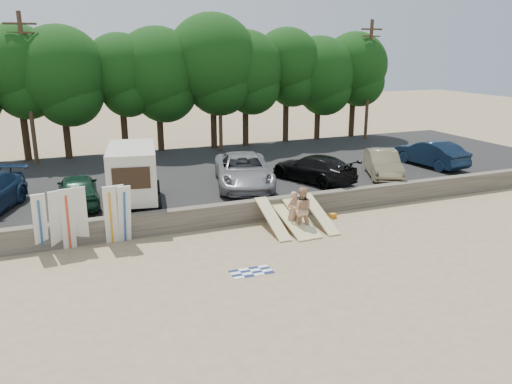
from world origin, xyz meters
TOP-DOWN VIEW (x-y plane):
  - ground at (0.00, 0.00)m, footprint 120.00×120.00m
  - seawall at (0.00, 3.00)m, footprint 44.00×0.50m
  - parking_lot at (0.00, 10.50)m, footprint 44.00×14.50m
  - treeline at (-0.17, 17.43)m, footprint 32.92×6.68m
  - utility_poles at (2.00, 16.00)m, footprint 25.80×0.26m
  - box_trailer at (-5.63, 5.57)m, footprint 2.92×4.45m
  - car_1 at (-8.03, 6.26)m, footprint 1.85×4.39m
  - car_2 at (0.13, 6.46)m, footprint 4.19×6.48m
  - car_3 at (3.95, 5.96)m, footprint 3.72×5.42m
  - car_4 at (8.05, 5.44)m, footprint 3.26×4.68m
  - car_5 at (12.29, 6.53)m, footprint 2.18×4.94m
  - surfboard_upright_0 at (-9.61, 2.52)m, footprint 0.59×0.87m
  - surfboard_upright_1 at (-9.04, 2.53)m, footprint 0.60×0.77m
  - surfboard_upright_2 at (-8.62, 2.50)m, footprint 0.53×0.57m
  - surfboard_upright_3 at (-8.13, 2.61)m, footprint 0.52×0.56m
  - surfboard_upright_4 at (-7.02, 2.43)m, footprint 0.54×0.71m
  - surfboard_upright_5 at (-6.76, 2.45)m, footprint 0.58×0.71m
  - surfboard_upright_6 at (-6.49, 2.40)m, footprint 0.52×0.80m
  - surfboard_low_0 at (-0.39, 1.51)m, footprint 0.56×2.83m
  - surfboard_low_1 at (0.36, 1.34)m, footprint 0.56×2.92m
  - surfboard_low_2 at (0.91, 1.34)m, footprint 0.56×2.88m
  - surfboard_low_3 at (1.81, 1.35)m, footprint 0.56×2.83m
  - beachgoer_a at (0.53, 1.44)m, footprint 0.72×0.60m
  - beachgoer_b at (0.78, 1.08)m, footprint 1.19×1.10m
  - cooler at (1.40, 2.06)m, footprint 0.45×0.40m
  - gear_bag at (2.90, 2.01)m, footprint 0.34×0.30m
  - beach_towel at (-2.76, -2.01)m, footprint 1.52×1.52m

SIDE VIEW (x-z plane):
  - ground at x=0.00m, z-range 0.00..0.00m
  - beach_towel at x=-2.76m, z-range 0.01..0.01m
  - gear_bag at x=2.90m, z-range 0.00..0.22m
  - cooler at x=1.40m, z-range 0.00..0.32m
  - parking_lot at x=0.00m, z-range 0.00..0.70m
  - surfboard_low_1 at x=0.36m, z-range 0.00..0.81m
  - surfboard_low_2 at x=0.91m, z-range 0.00..0.98m
  - seawall at x=0.00m, z-range 0.00..1.00m
  - surfboard_low_3 at x=1.81m, z-range 0.00..1.12m
  - surfboard_low_0 at x=-0.39m, z-range 0.00..1.14m
  - beachgoer_a at x=0.53m, z-range 0.00..1.71m
  - beachgoer_b at x=0.78m, z-range 0.00..1.96m
  - surfboard_upright_0 at x=-9.61m, z-range 0.00..2.50m
  - surfboard_upright_6 at x=-6.49m, z-range 0.00..2.51m
  - surfboard_upright_1 at x=-9.04m, z-range 0.00..2.53m
  - surfboard_upright_4 at x=-7.02m, z-range 0.00..2.54m
  - surfboard_upright_5 at x=-6.76m, z-range 0.00..2.55m
  - surfboard_upright_3 at x=-8.13m, z-range 0.00..2.57m
  - surfboard_upright_2 at x=-8.62m, z-range 0.00..2.57m
  - car_3 at x=3.95m, z-range 0.70..2.16m
  - car_4 at x=8.05m, z-range 0.70..2.16m
  - car_1 at x=-8.03m, z-range 0.70..2.18m
  - car_5 at x=12.29m, z-range 0.70..2.28m
  - car_2 at x=0.13m, z-range 0.70..2.36m
  - box_trailer at x=-5.63m, z-range 0.86..3.51m
  - utility_poles at x=2.00m, z-range 0.93..9.93m
  - treeline at x=-0.17m, z-range 1.64..10.97m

